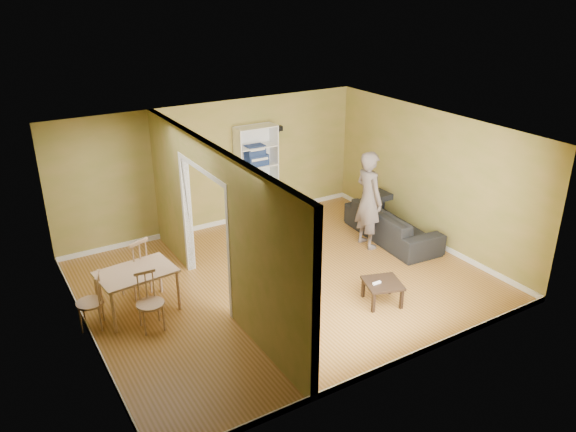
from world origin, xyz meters
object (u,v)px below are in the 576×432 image
object	(u,v)px
dining_table	(136,276)
chair_near	(150,302)
bookshelf	(255,174)
chair_left	(90,301)
coffee_table	(383,285)
chair_far	(134,266)
person	(369,192)
sofa	(392,219)

from	to	relation	value
dining_table	chair_near	size ratio (longest dim) A/B	1.27
bookshelf	dining_table	size ratio (longest dim) A/B	1.82
chair_near	chair_left	bearing A→B (deg)	150.07
coffee_table	dining_table	distance (m)	3.84
dining_table	chair_far	xyz separation A→B (m)	(0.12, 0.53, -0.12)
chair_far	chair_left	bearing A→B (deg)	11.82
chair_left	chair_far	distance (m)	1.04
bookshelf	chair_near	bearing A→B (deg)	-139.21
dining_table	chair_left	distance (m)	0.76
chair_near	chair_far	bearing A→B (deg)	88.05
chair_near	chair_far	world-z (taller)	chair_far
chair_left	chair_far	xyz separation A→B (m)	(0.85, 0.60, 0.07)
person	chair_far	world-z (taller)	person
dining_table	person	bearing A→B (deg)	0.38
person	coffee_table	world-z (taller)	person
sofa	chair_far	distance (m)	5.02
coffee_table	chair_left	size ratio (longest dim) A/B	0.63
bookshelf	chair_left	bearing A→B (deg)	-149.96
bookshelf	chair_far	bearing A→B (deg)	-151.39
sofa	chair_left	distance (m)	5.85
bookshelf	coffee_table	size ratio (longest dim) A/B	3.68
dining_table	bookshelf	bearing A→B (deg)	34.56
person	dining_table	distance (m)	4.53
coffee_table	chair_near	bearing A→B (deg)	160.37
chair_far	chair_near	bearing A→B (deg)	61.50
chair_near	sofa	bearing A→B (deg)	9.50
chair_left	chair_far	bearing A→B (deg)	146.00
bookshelf	chair_left	xyz separation A→B (m)	(-4.00, -2.31, -0.59)
person	chair_far	bearing A→B (deg)	86.08
person	chair_near	size ratio (longest dim) A/B	2.49
coffee_table	dining_table	size ratio (longest dim) A/B	0.49
bookshelf	chair_near	xyz separation A→B (m)	(-3.25, -2.80, -0.58)
dining_table	coffee_table	bearing A→B (deg)	-27.36
coffee_table	chair_near	distance (m)	3.60
person	coffee_table	size ratio (longest dim) A/B	3.97
person	dining_table	xyz separation A→B (m)	(-4.51, -0.03, -0.48)
coffee_table	chair_far	world-z (taller)	chair_far
person	coffee_table	distance (m)	2.25
chair_far	dining_table	bearing A→B (deg)	54.28
chair_far	coffee_table	bearing A→B (deg)	121.86
coffee_table	dining_table	world-z (taller)	dining_table
coffee_table	chair_near	size ratio (longest dim) A/B	0.63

